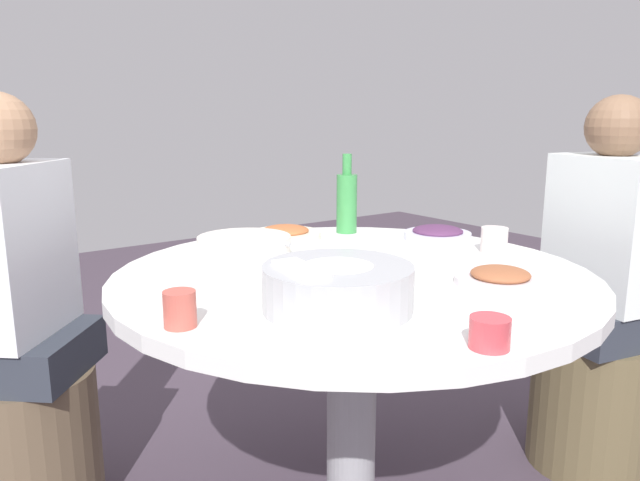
# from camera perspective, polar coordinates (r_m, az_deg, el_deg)

# --- Properties ---
(round_dining_table) EXTENTS (1.20, 1.20, 0.76)m
(round_dining_table) POSITION_cam_1_polar(r_m,az_deg,el_deg) (1.55, 3.13, -7.25)
(round_dining_table) COLOR #99999E
(round_dining_table) RESTS_ON ground
(rice_bowl) EXTENTS (0.31, 0.31, 0.10)m
(rice_bowl) POSITION_cam_1_polar(r_m,az_deg,el_deg) (1.21, 1.69, -4.40)
(rice_bowl) COLOR #B2B5BA
(rice_bowl) RESTS_ON round_dining_table
(soup_bowl) EXTENTS (0.25, 0.25, 0.07)m
(soup_bowl) POSITION_cam_1_polar(r_m,az_deg,el_deg) (1.62, -7.24, -0.86)
(soup_bowl) COLOR white
(soup_bowl) RESTS_ON round_dining_table
(dish_stirfry) EXTENTS (0.21, 0.21, 0.04)m
(dish_stirfry) POSITION_cam_1_polar(r_m,az_deg,el_deg) (1.45, 16.86, -3.45)
(dish_stirfry) COLOR silver
(dish_stirfry) RESTS_ON round_dining_table
(dish_tofu_braise) EXTENTS (0.23, 0.23, 0.04)m
(dish_tofu_braise) POSITION_cam_1_polar(r_m,az_deg,el_deg) (1.90, -3.32, 0.69)
(dish_tofu_braise) COLOR #ECE8CF
(dish_tofu_braise) RESTS_ON round_dining_table
(dish_eggplant) EXTENTS (0.21, 0.21, 0.05)m
(dish_eggplant) POSITION_cam_1_polar(r_m,az_deg,el_deg) (1.91, 11.18, 0.64)
(dish_eggplant) COLOR silver
(dish_eggplant) RESTS_ON round_dining_table
(green_bottle) EXTENTS (0.07, 0.07, 0.26)m
(green_bottle) POSITION_cam_1_polar(r_m,az_deg,el_deg) (1.98, 2.57, 3.79)
(green_bottle) COLOR #3A8F47
(green_bottle) RESTS_ON round_dining_table
(tea_cup_near) EXTENTS (0.07, 0.07, 0.05)m
(tea_cup_near) POSITION_cam_1_polar(r_m,az_deg,el_deg) (1.06, 15.92, -8.48)
(tea_cup_near) COLOR #CF434B
(tea_cup_near) RESTS_ON round_dining_table
(tea_cup_far) EXTENTS (0.08, 0.08, 0.07)m
(tea_cup_far) POSITION_cam_1_polar(r_m,az_deg,el_deg) (1.77, 16.32, 0.04)
(tea_cup_far) COLOR silver
(tea_cup_far) RESTS_ON round_dining_table
(tea_cup_side) EXTENTS (0.06, 0.06, 0.07)m
(tea_cup_side) POSITION_cam_1_polar(r_m,az_deg,el_deg) (1.14, -13.26, -6.40)
(tea_cup_side) COLOR #BF5447
(tea_cup_side) RESTS_ON round_dining_table
(stool_for_diner_left) EXTENTS (0.37, 0.37, 0.44)m
(stool_for_diner_left) POSITION_cam_1_polar(r_m,az_deg,el_deg) (1.97, -25.85, -17.24)
(stool_for_diner_left) COLOR brown
(stool_for_diner_left) RESTS_ON ground
(diner_left) EXTENTS (0.47, 0.46, 0.76)m
(diner_left) POSITION_cam_1_polar(r_m,az_deg,el_deg) (1.78, -27.43, -1.82)
(diner_left) COLOR #2D333D
(diner_left) RESTS_ON stool_for_diner_left
(stool_for_diner_right) EXTENTS (0.38, 0.38, 0.44)m
(stool_for_diner_right) POSITION_cam_1_polar(r_m,az_deg,el_deg) (2.22, 24.43, -13.73)
(stool_for_diner_right) COLOR brown
(stool_for_diner_right) RESTS_ON ground
(diner_right) EXTENTS (0.40, 0.39, 0.76)m
(diner_right) POSITION_cam_1_polar(r_m,az_deg,el_deg) (2.05, 25.73, 0.02)
(diner_right) COLOR #2D333D
(diner_right) RESTS_ON stool_for_diner_right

